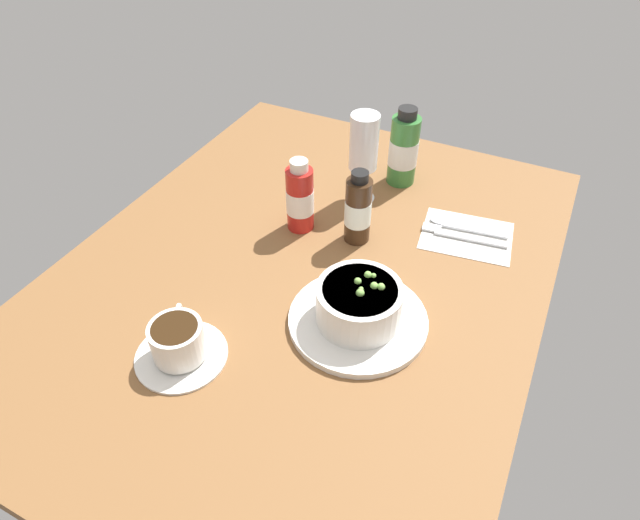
# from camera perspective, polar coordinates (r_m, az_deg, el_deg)

# --- Properties ---
(ground_plane) EXTENTS (1.10, 0.84, 0.03)m
(ground_plane) POSITION_cam_1_polar(r_m,az_deg,el_deg) (1.01, -1.71, -1.49)
(ground_plane) COLOR brown
(porridge_bowl) EXTENTS (0.23, 0.23, 0.09)m
(porridge_bowl) POSITION_cam_1_polar(r_m,az_deg,el_deg) (0.88, 4.08, -4.95)
(porridge_bowl) COLOR silver
(porridge_bowl) RESTS_ON ground_plane
(cutlery_setting) EXTENTS (0.16, 0.19, 0.01)m
(cutlery_setting) POSITION_cam_1_polar(r_m,az_deg,el_deg) (1.11, 14.88, 2.63)
(cutlery_setting) COLOR silver
(cutlery_setting) RESTS_ON ground_plane
(coffee_cup) EXTENTS (0.14, 0.14, 0.07)m
(coffee_cup) POSITION_cam_1_polar(r_m,az_deg,el_deg) (0.87, -14.57, -8.43)
(coffee_cup) COLOR silver
(coffee_cup) RESTS_ON ground_plane
(wine_glass) EXTENTS (0.06, 0.06, 0.19)m
(wine_glass) POSITION_cam_1_polar(r_m,az_deg,el_deg) (1.11, 4.60, 11.79)
(wine_glass) COLOR white
(wine_glass) RESTS_ON ground_plane
(sauce_bottle_green) EXTENTS (0.06, 0.06, 0.17)m
(sauce_bottle_green) POSITION_cam_1_polar(r_m,az_deg,el_deg) (1.20, 8.72, 11.33)
(sauce_bottle_green) COLOR #337233
(sauce_bottle_green) RESTS_ON ground_plane
(sauce_bottle_red) EXTENTS (0.05, 0.05, 0.15)m
(sauce_bottle_red) POSITION_cam_1_polar(r_m,az_deg,el_deg) (1.05, -2.11, 6.46)
(sauce_bottle_red) COLOR #B21E19
(sauce_bottle_red) RESTS_ON ground_plane
(sauce_bottle_brown) EXTENTS (0.05, 0.05, 0.15)m
(sauce_bottle_brown) POSITION_cam_1_polar(r_m,az_deg,el_deg) (1.03, 3.99, 5.26)
(sauce_bottle_brown) COLOR #382314
(sauce_bottle_brown) RESTS_ON ground_plane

